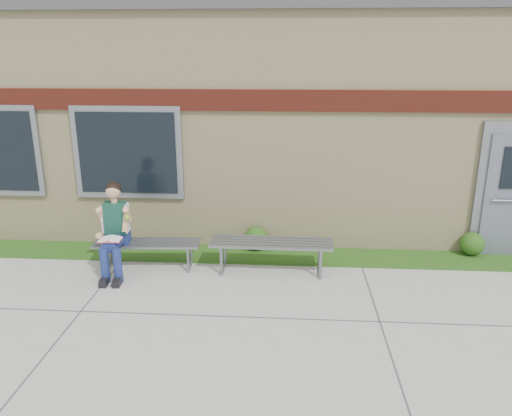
{
  "coord_description": "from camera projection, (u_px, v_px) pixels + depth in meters",
  "views": [
    {
      "loc": [
        -0.22,
        -5.34,
        3.36
      ],
      "look_at": [
        -0.7,
        1.7,
        1.14
      ],
      "focal_mm": 35.0,
      "sensor_mm": 36.0,
      "label": 1
    }
  ],
  "objects": [
    {
      "name": "ground",
      "position": [
        304.0,
        340.0,
        6.08
      ],
      "size": [
        80.0,
        80.0,
        0.0
      ],
      "primitive_type": "plane",
      "color": "#9E9E99",
      "rests_on": "ground"
    },
    {
      "name": "grass_strip",
      "position": [
        300.0,
        256.0,
        8.55
      ],
      "size": [
        16.0,
        0.8,
        0.02
      ],
      "primitive_type": "cube",
      "color": "#184713",
      "rests_on": "ground"
    },
    {
      "name": "school_building",
      "position": [
        300.0,
        111.0,
        11.15
      ],
      "size": [
        16.2,
        6.22,
        4.2
      ],
      "color": "beige",
      "rests_on": "ground"
    },
    {
      "name": "bench_left",
      "position": [
        147.0,
        248.0,
        8.04
      ],
      "size": [
        1.72,
        0.57,
        0.44
      ],
      "rotation": [
        0.0,
        0.0,
        0.06
      ],
      "color": "slate",
      "rests_on": "ground"
    },
    {
      "name": "bench_right",
      "position": [
        271.0,
        248.0,
        7.9
      ],
      "size": [
        1.94,
        0.56,
        0.5
      ],
      "rotation": [
        0.0,
        0.0,
        -0.01
      ],
      "color": "slate",
      "rests_on": "ground"
    },
    {
      "name": "girl",
      "position": [
        114.0,
        229.0,
        7.74
      ],
      "size": [
        0.56,
        0.91,
        1.44
      ],
      "rotation": [
        0.0,
        0.0,
        0.07
      ],
      "color": "navy",
      "rests_on": "ground"
    },
    {
      "name": "shrub_mid",
      "position": [
        256.0,
        238.0,
        8.77
      ],
      "size": [
        0.42,
        0.42,
        0.42
      ],
      "primitive_type": "sphere",
      "color": "#184713",
      "rests_on": "grass_strip"
    },
    {
      "name": "shrub_east",
      "position": [
        472.0,
        244.0,
        8.53
      ],
      "size": [
        0.4,
        0.4,
        0.4
      ],
      "primitive_type": "sphere",
      "color": "#184713",
      "rests_on": "grass_strip"
    }
  ]
}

